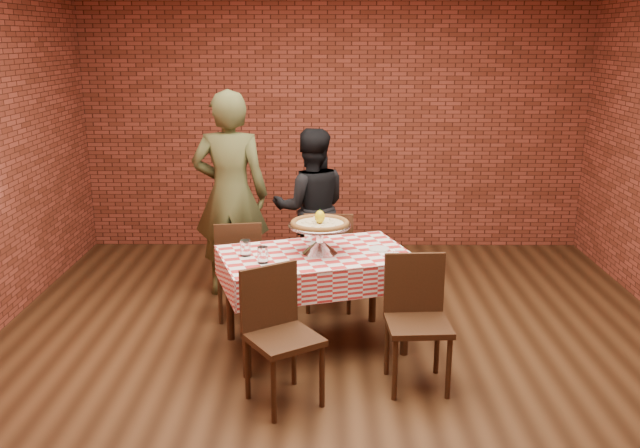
{
  "coord_description": "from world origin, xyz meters",
  "views": [
    {
      "loc": [
        -0.1,
        -4.54,
        2.31
      ],
      "look_at": [
        -0.14,
        0.43,
        0.95
      ],
      "focal_mm": 38.49,
      "sensor_mm": 36.0,
      "label": 1
    }
  ],
  "objects_px": {
    "pizza_stand": "(320,239)",
    "chair_near_left": "(284,340)",
    "water_glass_left": "(263,255)",
    "condiment_caddy": "(313,232)",
    "diner_olive": "(230,195)",
    "table": "(315,301)",
    "chair_near_right": "(418,325)",
    "diner_black": "(311,208)",
    "chair_far_left": "(238,267)",
    "chair_far_right": "(329,258)",
    "water_glass_right": "(245,248)",
    "pizza": "(320,224)"
  },
  "relations": [
    {
      "from": "pizza",
      "to": "chair_far_right",
      "type": "relative_size",
      "value": 0.49
    },
    {
      "from": "water_glass_right",
      "to": "diner_olive",
      "type": "bearing_deg",
      "value": 102.45
    },
    {
      "from": "table",
      "to": "pizza_stand",
      "type": "bearing_deg",
      "value": 23.75
    },
    {
      "from": "table",
      "to": "chair_near_left",
      "type": "relative_size",
      "value": 1.52
    },
    {
      "from": "water_glass_left",
      "to": "chair_far_left",
      "type": "xyz_separation_m",
      "value": [
        -0.29,
        0.85,
        -0.39
      ]
    },
    {
      "from": "pizza",
      "to": "chair_near_right",
      "type": "relative_size",
      "value": 0.49
    },
    {
      "from": "water_glass_left",
      "to": "diner_black",
      "type": "relative_size",
      "value": 0.08
    },
    {
      "from": "table",
      "to": "diner_black",
      "type": "distance_m",
      "value": 1.46
    },
    {
      "from": "pizza",
      "to": "chair_near_right",
      "type": "distance_m",
      "value": 1.05
    },
    {
      "from": "pizza_stand",
      "to": "chair_near_left",
      "type": "xyz_separation_m",
      "value": [
        -0.22,
        -0.86,
        -0.42
      ]
    },
    {
      "from": "diner_olive",
      "to": "table",
      "type": "bearing_deg",
      "value": 125.07
    },
    {
      "from": "water_glass_left",
      "to": "diner_olive",
      "type": "height_order",
      "value": "diner_olive"
    },
    {
      "from": "water_glass_left",
      "to": "diner_black",
      "type": "xyz_separation_m",
      "value": [
        0.31,
        1.65,
        -0.06
      ]
    },
    {
      "from": "chair_far_left",
      "to": "chair_far_right",
      "type": "height_order",
      "value": "chair_far_right"
    },
    {
      "from": "condiment_caddy",
      "to": "chair_far_left",
      "type": "height_order",
      "value": "condiment_caddy"
    },
    {
      "from": "condiment_caddy",
      "to": "diner_olive",
      "type": "distance_m",
      "value": 1.14
    },
    {
      "from": "pizza_stand",
      "to": "diner_olive",
      "type": "relative_size",
      "value": 0.25
    },
    {
      "from": "pizza_stand",
      "to": "chair_near_right",
      "type": "bearing_deg",
      "value": -43.37
    },
    {
      "from": "table",
      "to": "chair_near_left",
      "type": "bearing_deg",
      "value": -102.62
    },
    {
      "from": "chair_far_right",
      "to": "water_glass_left",
      "type": "bearing_deg",
      "value": 67.75
    },
    {
      "from": "pizza_stand",
      "to": "chair_far_left",
      "type": "relative_size",
      "value": 0.56
    },
    {
      "from": "table",
      "to": "water_glass_left",
      "type": "distance_m",
      "value": 0.62
    },
    {
      "from": "condiment_caddy",
      "to": "water_glass_left",
      "type": "bearing_deg",
      "value": -164.48
    },
    {
      "from": "pizza_stand",
      "to": "condiment_caddy",
      "type": "height_order",
      "value": "pizza_stand"
    },
    {
      "from": "water_glass_left",
      "to": "condiment_caddy",
      "type": "bearing_deg",
      "value": 57.77
    },
    {
      "from": "condiment_caddy",
      "to": "diner_black",
      "type": "xyz_separation_m",
      "value": [
        -0.04,
        1.1,
        -0.08
      ]
    },
    {
      "from": "water_glass_right",
      "to": "condiment_caddy",
      "type": "bearing_deg",
      "value": 38.28
    },
    {
      "from": "water_glass_left",
      "to": "chair_near_left",
      "type": "height_order",
      "value": "chair_near_left"
    },
    {
      "from": "chair_far_left",
      "to": "diner_black",
      "type": "xyz_separation_m",
      "value": [
        0.6,
        0.8,
        0.32
      ]
    },
    {
      "from": "chair_near_left",
      "to": "chair_far_right",
      "type": "xyz_separation_m",
      "value": [
        0.3,
        1.67,
        -0.0
      ]
    },
    {
      "from": "pizza_stand",
      "to": "chair_near_left",
      "type": "distance_m",
      "value": 0.98
    },
    {
      "from": "table",
      "to": "pizza_stand",
      "type": "height_order",
      "value": "pizza_stand"
    },
    {
      "from": "water_glass_left",
      "to": "chair_far_right",
      "type": "relative_size",
      "value": 0.13
    },
    {
      "from": "table",
      "to": "condiment_caddy",
      "type": "height_order",
      "value": "condiment_caddy"
    },
    {
      "from": "table",
      "to": "water_glass_left",
      "type": "bearing_deg",
      "value": -147.69
    },
    {
      "from": "pizza_stand",
      "to": "water_glass_right",
      "type": "distance_m",
      "value": 0.55
    },
    {
      "from": "chair_near_right",
      "to": "chair_far_right",
      "type": "distance_m",
      "value": 1.55
    },
    {
      "from": "water_glass_right",
      "to": "table",
      "type": "bearing_deg",
      "value": 7.72
    },
    {
      "from": "pizza_stand",
      "to": "water_glass_left",
      "type": "relative_size",
      "value": 4.01
    },
    {
      "from": "chair_near_right",
      "to": "diner_olive",
      "type": "relative_size",
      "value": 0.48
    },
    {
      "from": "water_glass_right",
      "to": "diner_black",
      "type": "relative_size",
      "value": 0.08
    },
    {
      "from": "chair_near_left",
      "to": "chair_near_right",
      "type": "relative_size",
      "value": 1.0
    },
    {
      "from": "water_glass_right",
      "to": "chair_far_right",
      "type": "height_order",
      "value": "chair_far_right"
    },
    {
      "from": "pizza_stand",
      "to": "diner_black",
      "type": "distance_m",
      "value": 1.41
    },
    {
      "from": "diner_black",
      "to": "chair_far_right",
      "type": "bearing_deg",
      "value": 100.69
    },
    {
      "from": "water_glass_left",
      "to": "condiment_caddy",
      "type": "xyz_separation_m",
      "value": [
        0.35,
        0.55,
        0.01
      ]
    },
    {
      "from": "chair_near_left",
      "to": "diner_black",
      "type": "distance_m",
      "value": 2.28
    },
    {
      "from": "chair_near_right",
      "to": "diner_black",
      "type": "bearing_deg",
      "value": 107.15
    },
    {
      "from": "pizza",
      "to": "diner_black",
      "type": "bearing_deg",
      "value": 93.93
    },
    {
      "from": "pizza_stand",
      "to": "chair_near_right",
      "type": "xyz_separation_m",
      "value": [
        0.66,
        -0.63,
        -0.42
      ]
    }
  ]
}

